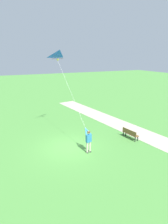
{
  "coord_description": "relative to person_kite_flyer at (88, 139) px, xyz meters",
  "views": [
    {
      "loc": [
        4.3,
        11.96,
        6.93
      ],
      "look_at": [
        -0.53,
        1.66,
        3.34
      ],
      "focal_mm": 28.72,
      "sensor_mm": 36.0,
      "label": 1
    }
  ],
  "objects": [
    {
      "name": "ground_plane",
      "position": [
        1.06,
        -1.31,
        -1.05
      ],
      "size": [
        120.0,
        120.0,
        0.0
      ],
      "primitive_type": "plane",
      "color": "#4C8E3D"
    },
    {
      "name": "walkway_path",
      "position": [
        -6.18,
        0.69,
        -1.04
      ],
      "size": [
        7.54,
        31.97,
        0.02
      ],
      "primitive_type": "cube",
      "rotation": [
        0.0,
        0.0,
        0.16
      ],
      "color": "#B7AD99",
      "rests_on": "ground"
    },
    {
      "name": "person_kite_flyer",
      "position": [
        0.0,
        0.0,
        0.0
      ],
      "size": [
        0.52,
        0.62,
        1.83
      ],
      "color": "#232328",
      "rests_on": "ground"
    },
    {
      "name": "flying_kite",
      "position": [
        0.47,
        -4.59,
        5.85
      ],
      "size": [
        1.61,
        4.88,
        5.6
      ],
      "color": "blue"
    },
    {
      "name": "park_bench_near_walkway",
      "position": [
        -4.29,
        -0.52,
        -0.54
      ],
      "size": [
        0.68,
        1.55,
        0.88
      ],
      "color": "brown",
      "rests_on": "ground"
    }
  ]
}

